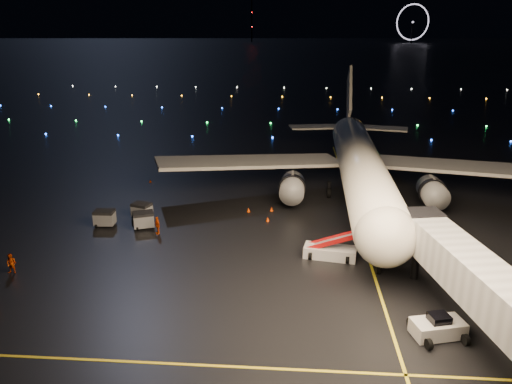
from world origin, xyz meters
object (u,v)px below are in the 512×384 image
(crew_c, at_px, (157,225))
(baggage_cart_0, at_px, (144,220))
(belt_loader, at_px, (331,241))
(pushback_tug, at_px, (438,325))
(airliner, at_px, (360,138))
(crew_b, at_px, (11,264))
(baggage_cart_1, at_px, (105,218))
(baggage_cart_2, at_px, (142,211))

(crew_c, distance_m, baggage_cart_0, 2.45)
(belt_loader, bearing_deg, pushback_tug, -51.00)
(pushback_tug, height_order, baggage_cart_0, baggage_cart_0)
(belt_loader, bearing_deg, airliner, 86.51)
(pushback_tug, relative_size, crew_b, 1.93)
(crew_c, bearing_deg, baggage_cart_0, -163.33)
(crew_b, bearing_deg, airliner, 37.06)
(baggage_cart_1, relative_size, baggage_cart_2, 1.03)
(crew_c, distance_m, baggage_cart_2, 5.46)
(crew_b, bearing_deg, baggage_cart_1, 69.86)
(crew_b, xyz_separation_m, crew_c, (10.87, 10.11, 0.02))
(crew_b, xyz_separation_m, baggage_cart_2, (7.81, 14.63, -0.06))
(airliner, bearing_deg, crew_c, -144.22)
(crew_b, height_order, crew_c, crew_c)
(pushback_tug, xyz_separation_m, belt_loader, (-6.97, 12.62, 0.90))
(baggage_cart_0, bearing_deg, baggage_cart_2, 88.56)
(baggage_cart_1, bearing_deg, crew_c, -16.72)
(airliner, xyz_separation_m, baggage_cart_2, (-26.39, -11.23, -6.75))
(pushback_tug, relative_size, belt_loader, 0.51)
(pushback_tug, distance_m, belt_loader, 14.45)
(pushback_tug, height_order, baggage_cart_1, baggage_cart_1)
(pushback_tug, bearing_deg, baggage_cart_0, 130.84)
(pushback_tug, distance_m, baggage_cart_2, 35.80)
(pushback_tug, distance_m, crew_b, 36.94)
(airliner, bearing_deg, crew_b, -141.16)
(baggage_cart_1, bearing_deg, baggage_cart_2, 36.82)
(belt_loader, height_order, baggage_cart_2, belt_loader)
(belt_loader, height_order, baggage_cart_1, belt_loader)
(belt_loader, distance_m, crew_c, 18.99)
(airliner, bearing_deg, baggage_cart_1, -153.11)
(pushback_tug, relative_size, baggage_cart_0, 1.68)
(baggage_cart_2, bearing_deg, belt_loader, -3.31)
(crew_b, relative_size, baggage_cart_1, 0.88)
(airliner, distance_m, crew_b, 43.39)
(crew_b, bearing_deg, baggage_cart_2, 61.86)
(baggage_cart_1, height_order, baggage_cart_2, baggage_cart_1)
(belt_loader, distance_m, crew_b, 29.80)
(pushback_tug, relative_size, baggage_cart_1, 1.70)
(belt_loader, height_order, baggage_cart_0, belt_loader)
(crew_b, relative_size, baggage_cart_2, 0.90)
(airliner, bearing_deg, pushback_tug, -84.71)
(crew_c, xyz_separation_m, baggage_cart_0, (-1.96, 1.45, -0.04))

